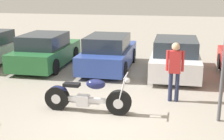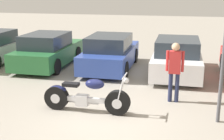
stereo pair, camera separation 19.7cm
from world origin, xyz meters
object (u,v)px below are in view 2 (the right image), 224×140
Objects in this scene: motorcycle at (85,97)px; parked_car_green at (48,51)px; parked_car_white at (177,58)px; person_standing at (175,67)px; parked_car_blue at (110,53)px.

motorcycle is 5.45m from parked_car_green.
parked_car_green is (-3.05, 4.51, 0.24)m from motorcycle.
parked_car_white is 2.31× the size of person_standing.
parked_car_green is 5.38m from parked_car_white.
parked_car_blue is 4.26m from person_standing.
parked_car_green is at bearing 124.03° from motorcycle.
person_standing is at bearing -51.15° from parked_car_blue.
parked_car_white is 3.08m from person_standing.
motorcycle is 4.62m from parked_car_blue.
parked_car_blue is at bearing 128.85° from person_standing.
parked_car_green is at bearing 148.96° from person_standing.
parked_car_blue reaches higher than motorcycle.
motorcycle is 2.72m from person_standing.
motorcycle is 0.59× the size of parked_car_white.
parked_car_blue is at bearing 174.67° from parked_car_white.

